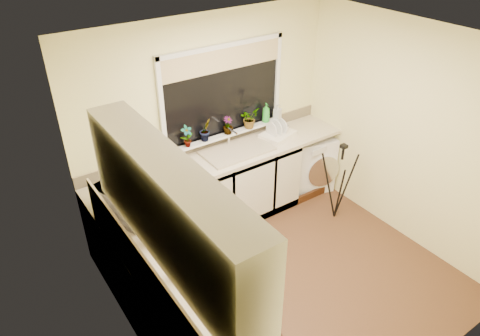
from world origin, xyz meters
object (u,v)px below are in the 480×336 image
Objects in this scene: steel_jar at (177,271)px; soap_bottle_green at (266,113)px; kettle at (154,231)px; soap_bottle_clear at (277,111)px; microwave at (128,201)px; dish_rack at (278,135)px; tripod at (339,182)px; plant_c at (228,125)px; cup_back at (285,129)px; plant_d at (249,118)px; cup_left at (202,296)px; plant_a at (187,136)px; plant_b at (205,130)px; laptop at (166,173)px; washing_machine at (309,161)px.

soap_bottle_green is at bearing 37.29° from steel_jar.
soap_bottle_clear is (2.22, 1.10, 0.13)m from kettle.
kettle is 1.22× the size of soap_bottle_clear.
microwave is 2.34m from soap_bottle_clear.
tripod is at bearing -80.23° from dish_rack.
plant_c reaches higher than tripod.
cup_back is (2.27, 1.44, -0.01)m from steel_jar.
plant_d reaches higher than plant_c.
cup_back is 2.84m from cup_left.
cup_back is at bearing 3.68° from dish_rack.
kettle is 0.80m from cup_left.
cup_left is at bearing -116.14° from plant_a.
plant_c reaches higher than soap_bottle_clear.
plant_a is (-1.15, 0.18, 0.25)m from dish_rack.
soap_bottle_green is at bearing -0.07° from plant_c.
soap_bottle_green reaches higher than cup_left.
soap_bottle_green is at bearing 147.04° from cup_back.
plant_c is at bearing 1.28° from plant_a.
kettle is 0.87× the size of plant_b.
cup_left is at bearing -156.00° from dish_rack.
plant_d is (0.30, -0.01, 0.02)m from plant_c.
tripod is at bearing -31.71° from plant_a.
laptop is 0.51m from plant_a.
microwave is at bearing -156.47° from washing_machine.
laptop is 1.02× the size of dish_rack.
plant_c reaches higher than washing_machine.
tripod is 0.94m from cup_back.
cup_back is (2.27, 0.48, -0.11)m from microwave.
kettle is at bearing -130.60° from laptop.
steel_jar is at bearing -133.75° from plant_c.
tripod is at bearing -90.10° from washing_machine.
soap_bottle_green is (0.86, -0.01, -0.01)m from plant_b.
plant_b is 1.06× the size of soap_bottle_green.
steel_jar is (-0.56, -1.32, -0.02)m from laptop.
microwave is at bearing 89.68° from steel_jar.
steel_jar is 2.61m from soap_bottle_green.
laptop is at bearing -164.84° from plant_c.
plant_c is 0.56m from soap_bottle_green.
plant_d reaches higher than cup_back.
steel_jar is 0.32m from cup_left.
plant_b is at bearing 52.65° from steel_jar.
laptop is at bearing 168.11° from tripod.
laptop is 1.44m from steel_jar.
plant_d is (1.81, 1.57, 0.21)m from steel_jar.
plant_a reaches higher than cup_left.
cup_back is (1.07, -0.14, -0.23)m from plant_b.
cup_back is (-0.20, 0.81, 0.43)m from tripod.
kettle is 0.92× the size of plant_d.
plant_c reaches higher than microwave.
plant_c is at bearing 36.57° from kettle.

